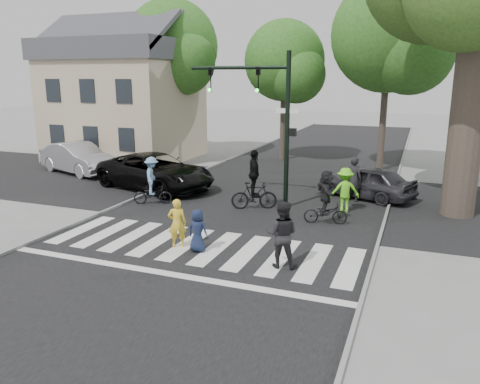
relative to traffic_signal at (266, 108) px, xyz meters
The scene contains 23 objects.
ground 7.33m from the traffic_signal, 93.27° to the right, with size 120.00×120.00×0.00m, color gray.
road_stem 4.09m from the traffic_signal, 106.46° to the right, with size 10.00×70.00×0.01m, color black.
road_cross 4.31m from the traffic_signal, 101.11° to the left, with size 70.00×10.00×0.01m, color black.
curb_left 6.74m from the traffic_signal, 167.50° to the right, with size 0.10×70.00×0.10m, color gray.
curb_right 6.19m from the traffic_signal, 14.31° to the right, with size 0.10×70.00×0.10m, color gray.
crosswalk 6.78m from the traffic_signal, 93.66° to the right, with size 10.00×3.85×0.01m.
traffic_signal is the anchor object (origin of this frame).
bg_tree_0 17.31m from the traffic_signal, 145.17° to the left, with size 5.46×5.20×8.97m.
bg_tree_1 13.26m from the traffic_signal, 134.31° to the left, with size 6.09×5.80×9.80m.
bg_tree_2 10.80m from the traffic_signal, 101.45° to the left, with size 5.04×4.80×8.40m.
bg_tree_3 10.35m from the traffic_signal, 66.46° to the left, with size 6.30×6.00×10.20m.
house 14.17m from the traffic_signal, 146.70° to the left, with size 8.40×8.10×8.82m.
pedestrian_woman 6.42m from the traffic_signal, 100.23° to the right, with size 0.55×0.36×1.52m, color yellow.
pedestrian_child 6.50m from the traffic_signal, 92.56° to the right, with size 0.64×0.41×1.30m, color #18223E.
pedestrian_adult 6.97m from the traffic_signal, 67.83° to the right, with size 0.90×0.70×1.85m, color black.
cyclist_left 5.51m from the traffic_signal, 161.38° to the right, with size 1.62×1.14×1.94m.
cyclist_mid 3.02m from the traffic_signal, 110.37° to the right, with size 1.84×1.20×2.34m.
cyclist_right 4.38m from the traffic_signal, 29.51° to the right, with size 1.59×1.47×1.92m.
car_suv 6.49m from the traffic_signal, behind, with size 2.71×5.89×1.64m, color black.
car_silver 12.14m from the traffic_signal, 167.23° to the left, with size 1.74×4.99×1.64m, color #B0AFB4.
car_grey 5.53m from the traffic_signal, 36.49° to the left, with size 1.67×4.15×1.42m, color #2E2D32.
bystander_hivis 4.36m from the traffic_signal, ahead, with size 1.11×0.64×1.72m, color #68E220.
bystander_dark 4.79m from the traffic_signal, 31.46° to the left, with size 0.69×0.45×1.88m, color black.
Camera 1 is at (5.99, -11.18, 5.05)m, focal length 35.00 mm.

